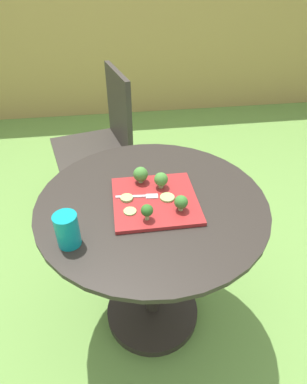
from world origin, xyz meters
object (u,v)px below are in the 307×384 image
drinking_glass (68,231)px  fork (141,196)px  patio_chair (103,134)px  salad_plate (155,200)px

drinking_glass → fork: size_ratio=0.72×
patio_chair → salad_plate: size_ratio=3.02×
patio_chair → salad_plate: bearing=-78.8°
salad_plate → drinking_glass: 0.34m
patio_chair → drinking_glass: size_ratio=8.08×
salad_plate → drinking_glass: drinking_glass is taller
patio_chair → fork: 0.95m
salad_plate → drinking_glass: size_ratio=2.68×
salad_plate → patio_chair: bearing=101.2°
drinking_glass → fork: 0.31m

